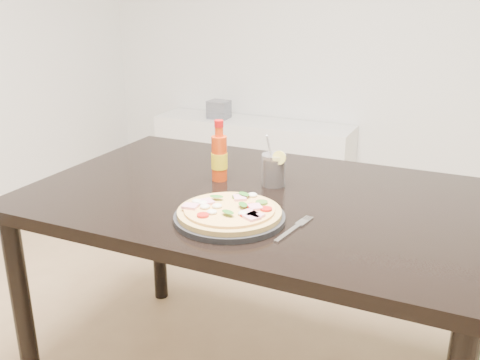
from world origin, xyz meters
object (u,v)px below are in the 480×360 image
at_px(cola_cup, 274,170).
at_px(fork, 295,228).
at_px(hot_sauce_bottle, 219,157).
at_px(media_console, 252,156).
at_px(dining_table, 256,217).
at_px(pizza, 230,211).
at_px(plate, 229,218).

xyz_separation_m(cola_cup, fork, (0.18, -0.30, -0.05)).
distance_m(hot_sauce_bottle, media_console, 2.04).
bearing_deg(dining_table, cola_cup, 76.45).
xyz_separation_m(dining_table, pizza, (0.02, -0.23, 0.11)).
distance_m(dining_table, plate, 0.25).
height_order(dining_table, hot_sauce_bottle, hot_sauce_bottle).
bearing_deg(pizza, cola_cup, 89.42).
height_order(plate, media_console, plate).
bearing_deg(dining_table, hot_sauce_bottle, 159.09).
relative_size(pizza, hot_sauce_bottle, 1.41).
xyz_separation_m(dining_table, hot_sauce_bottle, (-0.16, 0.06, 0.16)).
distance_m(fork, media_console, 2.40).
bearing_deg(cola_cup, media_console, 115.46).
distance_m(plate, cola_cup, 0.32).
height_order(pizza, fork, pizza).
bearing_deg(plate, media_console, 111.96).
xyz_separation_m(fork, media_console, (-1.04, 2.10, -0.50)).
bearing_deg(hot_sauce_bottle, dining_table, -20.91).
height_order(dining_table, cola_cup, cola_cup).
bearing_deg(dining_table, media_console, 113.85).
bearing_deg(media_console, cola_cup, -64.54).
distance_m(cola_cup, media_console, 2.07).
xyz_separation_m(plate, fork, (0.18, 0.02, -0.01)).
bearing_deg(fork, plate, -164.04).
bearing_deg(cola_cup, dining_table, -103.55).
bearing_deg(pizza, dining_table, 94.67).
bearing_deg(dining_table, pizza, -85.33).
xyz_separation_m(pizza, fork, (0.18, 0.02, -0.02)).
relative_size(cola_cup, media_console, 0.12).
xyz_separation_m(dining_table, plate, (0.02, -0.23, 0.09)).
bearing_deg(fork, hot_sauce_bottle, 152.22).
distance_m(dining_table, fork, 0.30).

